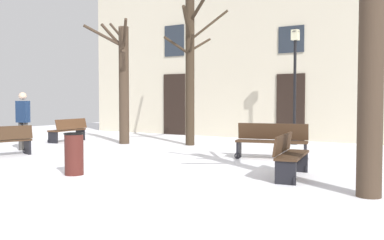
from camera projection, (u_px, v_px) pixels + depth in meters
The scene contains 12 objects.
ground_plane at pixel (152, 169), 9.87m from camera, with size 31.36×31.36×0.00m, color white.
building_facade at pixel (287, 37), 17.06m from camera, with size 19.60×0.60×7.88m.
tree_center at pixel (191, 64), 15.00m from camera, with size 2.38×2.43×5.72m.
tree_right_of_center at pixel (123, 79), 15.57m from camera, with size 2.12×1.58×4.48m.
tree_foreground at pixel (372, 23), 6.95m from camera, with size 1.79×2.03×5.42m.
streetlamp at pixel (295, 74), 15.29m from camera, with size 0.30×0.30×4.06m.
litter_bin at pixel (74, 154), 9.15m from camera, with size 0.42×0.42×0.88m.
bench_near_center_tree at pixel (68, 130), 16.43m from camera, with size 0.67×1.66×0.86m.
bench_by_litter_bin at pixel (290, 155), 8.82m from camera, with size 0.72×1.72×0.88m.
bench_back_to_back_right at pixel (272, 141), 11.58m from camera, with size 1.93×0.91×0.94m.
bench_back_to_back_left at pixel (0, 141), 12.04m from camera, with size 0.87×1.76×0.85m.
person_strolling at pixel (23, 118), 13.54m from camera, with size 0.42×0.30×1.80m.
Camera 1 is at (5.96, -7.84, 1.57)m, focal length 41.12 mm.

